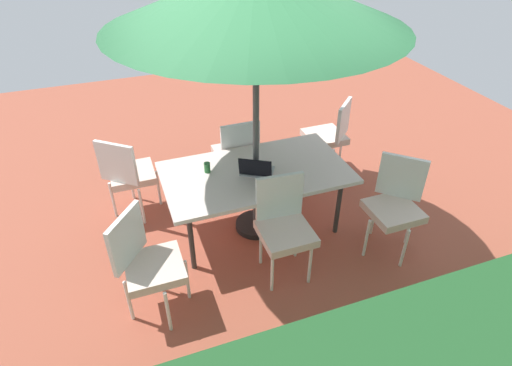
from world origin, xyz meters
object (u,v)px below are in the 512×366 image
object	(u,v)px
chair_northeast	(147,261)
cup	(207,167)
chair_south	(237,152)
chair_southwest	(330,133)
laptop	(256,170)
chair_northwest	(395,202)
dining_table	(256,175)
chair_north	(284,224)
chair_southeast	(128,172)

from	to	relation	value
chair_northeast	cup	bearing A→B (deg)	-3.13
chair_south	cup	distance (m)	0.76
chair_southwest	chair_south	size ratio (longest dim) A/B	1.00
chair_northeast	laptop	size ratio (longest dim) A/B	2.45
chair_northwest	laptop	bearing A→B (deg)	-166.35
chair_south	chair_northeast	bearing A→B (deg)	48.59
chair_southwest	dining_table	bearing A→B (deg)	-13.60
chair_southwest	chair_northwest	size ratio (longest dim) A/B	1.00
cup	chair_northeast	bearing A→B (deg)	48.91
chair_northwest	laptop	size ratio (longest dim) A/B	2.45
cup	chair_north	bearing A→B (deg)	121.13
dining_table	chair_southeast	world-z (taller)	chair_southeast
chair_north	dining_table	bearing A→B (deg)	96.68
dining_table	chair_northeast	world-z (taller)	chair_northeast
laptop	chair_south	bearing A→B (deg)	-61.74
dining_table	chair_north	bearing A→B (deg)	92.53
dining_table	laptop	distance (m)	0.11
chair_southeast	cup	xyz separation A→B (m)	(-0.74, 0.54, 0.22)
chair_southwest	chair_northwest	world-z (taller)	same
chair_south	chair_north	xyz separation A→B (m)	(-0.01, 1.35, 0.00)
chair_southeast	chair_north	size ratio (longest dim) A/B	1.00
chair_southwest	chair_northwest	bearing A→B (deg)	42.77
laptop	chair_southeast	bearing A→B (deg)	-1.17
dining_table	chair_southwest	distance (m)	1.44
chair_south	chair_northwest	world-z (taller)	same
chair_north	cup	world-z (taller)	chair_north
chair_southwest	chair_northeast	xyz separation A→B (m)	(2.43, 1.44, 0.00)
chair_north	chair_southeast	bearing A→B (deg)	136.54
chair_south	cup	size ratio (longest dim) A/B	9.45
chair_southwest	chair_north	size ratio (longest dim) A/B	1.00
dining_table	cup	distance (m)	0.49
chair_northwest	chair_southeast	bearing A→B (deg)	-167.35
chair_southeast	chair_northeast	bearing A→B (deg)	128.74
chair_northeast	chair_southeast	size ratio (longest dim) A/B	1.00
dining_table	chair_northwest	bearing A→B (deg)	147.98
chair_southwest	cup	world-z (taller)	chair_southwest
chair_southeast	cup	bearing A→B (deg)	-177.17
chair_south	chair_northwest	size ratio (longest dim) A/B	1.00
chair_southwest	laptop	distance (m)	1.49
chair_northeast	chair_southwest	bearing A→B (deg)	-21.48
chair_northwest	cup	size ratio (longest dim) A/B	9.45
chair_northeast	cup	size ratio (longest dim) A/B	9.45
cup	dining_table	bearing A→B (deg)	161.82
chair_southeast	chair_south	size ratio (longest dim) A/B	1.00
chair_northwest	cup	bearing A→B (deg)	-164.84
chair_north	chair_northwest	distance (m)	1.14
chair_northeast	chair_northwest	distance (m)	2.36
chair_southwest	chair_southeast	size ratio (longest dim) A/B	1.00
chair_north	cup	size ratio (longest dim) A/B	9.45
chair_south	chair_north	distance (m)	1.35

